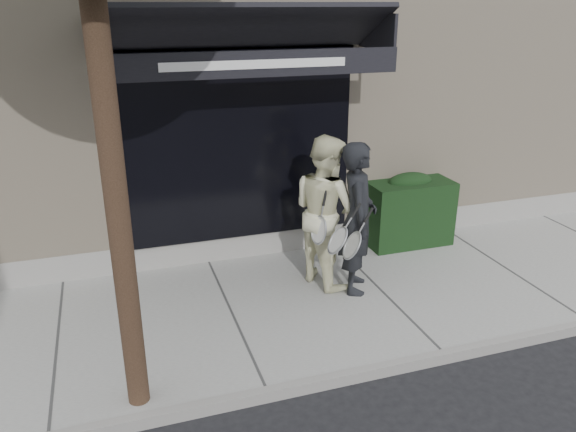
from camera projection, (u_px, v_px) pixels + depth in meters
name	position (u px, v px, depth m)	size (l,w,h in m)	color
ground	(378.00, 296.00, 7.50)	(80.00, 80.00, 0.00)	black
sidewalk	(378.00, 292.00, 7.48)	(20.00, 3.00, 0.12)	gray
curb	(443.00, 356.00, 6.10)	(20.00, 0.10, 0.14)	gray
building_facade	(270.00, 53.00, 10.91)	(14.30, 8.04, 5.64)	beige
hedge	(408.00, 210.00, 8.70)	(1.30, 0.70, 1.14)	black
pedestrian_front	(357.00, 218.00, 7.11)	(0.90, 0.99, 1.98)	black
pedestrian_back	(325.00, 211.00, 7.33)	(1.02, 1.16, 2.01)	beige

